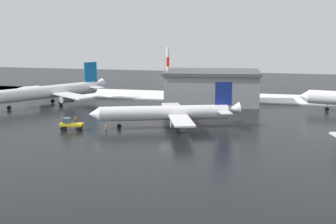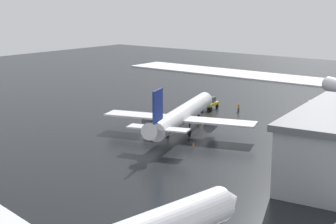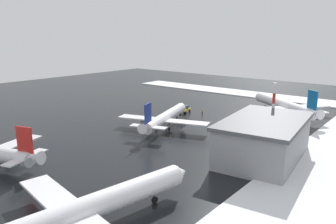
% 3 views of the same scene
% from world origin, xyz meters
% --- Properties ---
extents(ground_plane, '(240.00, 240.00, 0.00)m').
position_xyz_m(ground_plane, '(0.00, 0.00, 0.00)').
color(ground_plane, black).
extents(snow_bank_far, '(152.00, 16.00, 0.33)m').
position_xyz_m(snow_bank_far, '(0.00, -50.00, 0.17)').
color(snow_bank_far, white).
rests_on(snow_bank_far, ground_plane).
extents(snow_bank_right, '(14.00, 116.00, 0.33)m').
position_xyz_m(snow_bank_right, '(67.00, 0.00, 0.17)').
color(snow_bank_right, white).
rests_on(snow_bank_right, ground_plane).
extents(airplane_parked_portside, '(30.85, 26.00, 9.41)m').
position_xyz_m(airplane_parked_portside, '(1.05, -7.39, 3.11)').
color(airplane_parked_portside, white).
rests_on(airplane_parked_portside, ground_plane).
extents(airplane_far_rear, '(35.23, 29.39, 10.48)m').
position_xyz_m(airplane_far_rear, '(-44.05, -31.64, 3.46)').
color(airplane_far_rear, white).
rests_on(airplane_far_rear, ground_plane).
extents(airplane_parked_starboard, '(26.09, 30.21, 10.45)m').
position_xyz_m(airplane_parked_starboard, '(37.22, -28.18, 3.45)').
color(airplane_parked_starboard, white).
rests_on(airplane_parked_starboard, ground_plane).
extents(pushback_tug, '(4.89, 2.91, 2.50)m').
position_xyz_m(pushback_tug, '(19.88, -0.68, 1.28)').
color(pushback_tug, gold).
rests_on(pushback_tug, ground_plane).
extents(ground_crew_beside_wing, '(0.36, 0.36, 1.71)m').
position_xyz_m(ground_crew_beside_wing, '(21.20, -6.72, 0.97)').
color(ground_crew_beside_wing, black).
rests_on(ground_crew_beside_wing, ground_plane).
extents(ground_crew_mid_apron, '(0.36, 0.36, 1.71)m').
position_xyz_m(ground_crew_mid_apron, '(11.81, 0.47, 0.97)').
color(ground_crew_mid_apron, black).
rests_on(ground_crew_mid_apron, ground_plane).
extents(antenna_mast, '(0.70, 0.70, 14.90)m').
position_xyz_m(antenna_mast, '(7.22, -35.96, 7.45)').
color(antenna_mast, red).
rests_on(antenna_mast, ground_plane).
extents(cargo_hangar, '(26.61, 17.87, 8.80)m').
position_xyz_m(cargo_hangar, '(-3.98, -38.82, 4.44)').
color(cargo_hangar, gray).
rests_on(cargo_hangar, ground_plane).
extents(traffic_cone_near_nose, '(0.36, 0.36, 0.55)m').
position_xyz_m(traffic_cone_near_nose, '(5.52, -7.96, 0.28)').
color(traffic_cone_near_nose, orange).
rests_on(traffic_cone_near_nose, ground_plane).
extents(traffic_cone_mid_line, '(0.36, 0.36, 0.55)m').
position_xyz_m(traffic_cone_mid_line, '(-4.51, -13.75, 0.28)').
color(traffic_cone_mid_line, orange).
rests_on(traffic_cone_mid_line, ground_plane).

